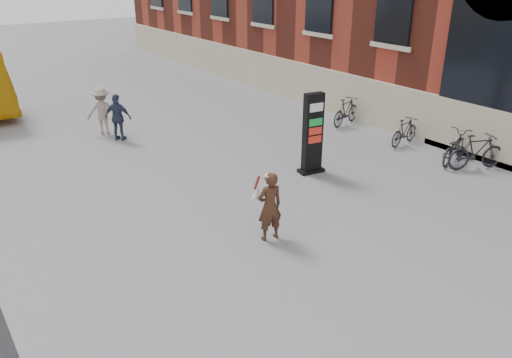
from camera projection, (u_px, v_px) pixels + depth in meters
ground at (238, 243)px, 11.67m from camera, size 100.00×100.00×0.00m
info_pylon at (313, 134)px, 15.09m from camera, size 0.85×0.52×2.51m
woman at (269, 205)px, 11.52m from camera, size 0.70×0.65×1.70m
pedestrian_b at (102, 111)px, 18.70m from camera, size 1.30×1.00×1.78m
pedestrian_c at (118, 117)px, 18.04m from camera, size 0.99×1.01×1.71m
bike_3 at (477, 152)px, 15.58m from camera, size 1.98×1.27×1.15m
bike_4 at (454, 147)px, 16.20m from camera, size 2.03×1.18×1.01m
bike_5 at (404, 132)px, 17.71m from camera, size 1.68×0.71×0.98m
bike_7 at (346, 111)px, 19.87m from camera, size 1.90×0.98×1.10m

